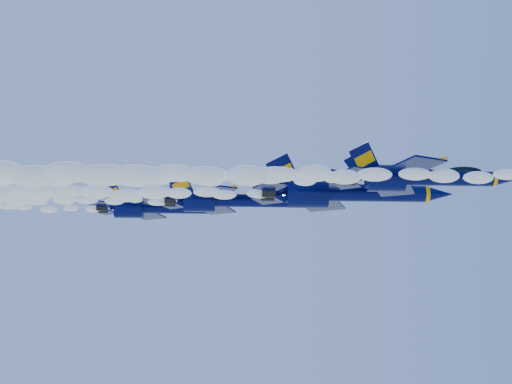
{
  "coord_description": "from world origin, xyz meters",
  "views": [
    {
      "loc": [
        -11.14,
        -64.25,
        136.04
      ],
      "look_at": [
        -8.19,
        4.02,
        154.3
      ],
      "focal_mm": 50.0,
      "sensor_mm": 36.0,
      "label": 1
    }
  ],
  "objects_px": {
    "jet_fifth": "(156,207)",
    "jet_fourth": "(228,200)",
    "jet_second": "(420,177)",
    "jet_third": "(345,192)"
  },
  "relations": [
    {
      "from": "jet_fifth",
      "to": "jet_fourth",
      "type": "bearing_deg",
      "value": -43.25
    },
    {
      "from": "jet_fifth",
      "to": "jet_second",
      "type": "bearing_deg",
      "value": -46.86
    },
    {
      "from": "jet_fourth",
      "to": "jet_fifth",
      "type": "distance_m",
      "value": 12.21
    },
    {
      "from": "jet_second",
      "to": "jet_third",
      "type": "relative_size",
      "value": 0.78
    },
    {
      "from": "jet_fourth",
      "to": "jet_fifth",
      "type": "relative_size",
      "value": 1.0
    },
    {
      "from": "jet_second",
      "to": "jet_fifth",
      "type": "xyz_separation_m",
      "value": [
        -25.23,
        26.92,
        3.67
      ]
    },
    {
      "from": "jet_second",
      "to": "jet_fourth",
      "type": "bearing_deg",
      "value": 131.37
    },
    {
      "from": "jet_fourth",
      "to": "jet_fifth",
      "type": "height_order",
      "value": "jet_fifth"
    },
    {
      "from": "jet_second",
      "to": "jet_third",
      "type": "distance_m",
      "value": 11.65
    },
    {
      "from": "jet_second",
      "to": "jet_fifth",
      "type": "relative_size",
      "value": 0.93
    }
  ]
}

